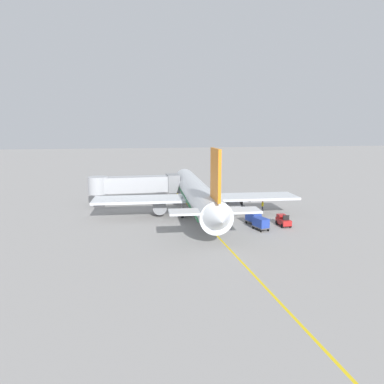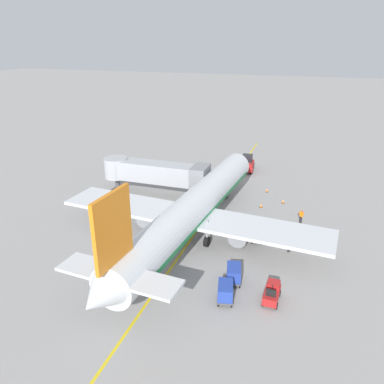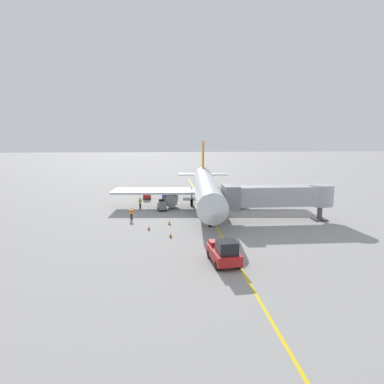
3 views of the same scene
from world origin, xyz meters
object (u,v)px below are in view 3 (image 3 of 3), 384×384
parked_airliner (206,188)px  safety_cone_wing_tip (149,227)px  pushback_tractor (224,252)px  baggage_cart_front (167,195)px  ground_crew_wing_walker (131,213)px  ground_crew_loader (140,203)px  safety_cone_nose_left (169,222)px  baggage_tug_trailing (162,206)px  jet_bridge (278,196)px  safety_cone_nose_right (171,234)px  baggage_cart_second_in_train (167,192)px  baggage_tug_lead (147,195)px

parked_airliner → safety_cone_wing_tip: size_ratio=63.31×
safety_cone_wing_tip → pushback_tractor: bearing=121.3°
baggage_cart_front → ground_crew_wing_walker: 15.01m
safety_cone_wing_tip → ground_crew_loader: bearing=-81.3°
safety_cone_nose_left → ground_crew_loader: bearing=-66.2°
baggage_tug_trailing → jet_bridge: bearing=153.2°
safety_cone_wing_tip → jet_bridge: bearing=-170.2°
jet_bridge → safety_cone_nose_right: jet_bridge is taller
baggage_cart_front → jet_bridge: bearing=132.2°
ground_crew_wing_walker → baggage_cart_second_in_train: bearing=-106.6°
ground_crew_wing_walker → safety_cone_wing_tip: size_ratio=2.86×
baggage_tug_lead → baggage_cart_second_in_train: 3.91m
safety_cone_nose_left → safety_cone_nose_right: (-0.04, 5.60, 0.00)m
baggage_cart_front → baggage_cart_second_in_train: 2.78m
baggage_tug_lead → ground_crew_loader: bearing=85.5°
safety_cone_nose_right → ground_crew_loader: bearing=-74.0°
baggage_tug_lead → safety_cone_nose_left: bearing=101.6°
baggage_tug_trailing → safety_cone_wing_tip: bearing=81.9°
baggage_tug_lead → safety_cone_nose_right: size_ratio=4.29×
jet_bridge → ground_crew_wing_walker: bearing=-6.5°
pushback_tractor → baggage_tug_lead: pushback_tractor is taller
jet_bridge → ground_crew_loader: (19.18, -9.48, -2.50)m
jet_bridge → ground_crew_loader: jet_bridge is taller
pushback_tractor → ground_crew_loader: bearing=-69.4°
ground_crew_wing_walker → safety_cone_nose_left: size_ratio=2.86×
baggage_cart_second_in_train → safety_cone_nose_right: bearing=90.4°
safety_cone_nose_right → ground_crew_wing_walker: bearing=-58.5°
ground_crew_wing_walker → pushback_tractor: bearing=119.8°
baggage_cart_front → safety_cone_wing_tip: size_ratio=5.05×
parked_airliner → jet_bridge: size_ratio=2.46×
baggage_cart_second_in_train → ground_crew_loader: 10.64m
baggage_tug_lead → baggage_cart_front: size_ratio=0.85×
baggage_tug_trailing → safety_cone_wing_tip: baggage_tug_trailing is taller
baggage_cart_second_in_train → ground_crew_wing_walker: bearing=73.4°
jet_bridge → safety_cone_wing_tip: bearing=9.8°
ground_crew_loader → safety_cone_wing_tip: (-1.91, 12.48, -0.66)m
parked_airliner → ground_crew_loader: parked_airliner is taller
jet_bridge → safety_cone_nose_right: size_ratio=25.68×
safety_cone_nose_left → baggage_cart_second_in_train: bearing=-89.6°
pushback_tractor → safety_cone_wing_tip: size_ratio=7.81×
parked_airliner → baggage_cart_front: parked_airliner is taller
jet_bridge → baggage_cart_second_in_train: jet_bridge is taller
baggage_tug_lead → pushback_tractor: bearing=104.5°
baggage_tug_trailing → ground_crew_wing_walker: size_ratio=1.54×
parked_airliner → safety_cone_nose_left: parked_airliner is taller
baggage_cart_second_in_train → ground_crew_loader: bearing=65.8°
ground_crew_loader → safety_cone_nose_right: 16.41m
ground_crew_loader → safety_cone_wing_tip: 12.64m
baggage_cart_second_in_train → ground_crew_loader: size_ratio=1.76×
ground_crew_loader → safety_cone_nose_right: bearing=106.0°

